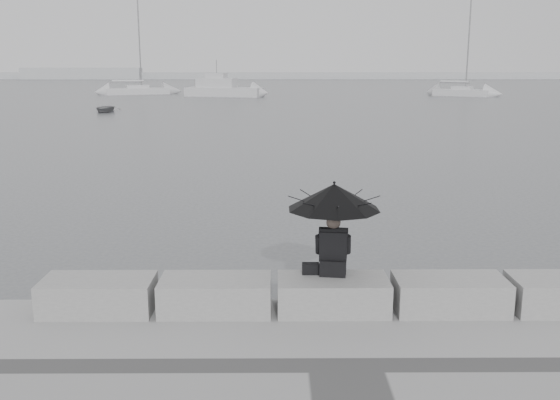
{
  "coord_description": "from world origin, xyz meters",
  "views": [
    {
      "loc": [
        -0.82,
        -8.97,
        4.04
      ],
      "look_at": [
        -0.74,
        3.0,
        1.4
      ],
      "focal_mm": 40.0,
      "sensor_mm": 36.0,
      "label": 1
    }
  ],
  "objects_px": {
    "sailboat_left": "(138,90)",
    "sailboat_right": "(462,92)",
    "seated_person": "(334,205)",
    "dinghy": "(105,109)",
    "motor_cruiser": "(224,89)"
  },
  "relations": [
    {
      "from": "sailboat_left",
      "to": "sailboat_right",
      "type": "xyz_separation_m",
      "value": [
        41.26,
        -4.63,
        0.02
      ]
    },
    {
      "from": "sailboat_left",
      "to": "sailboat_right",
      "type": "bearing_deg",
      "value": -24.99
    },
    {
      "from": "seated_person",
      "to": "dinghy",
      "type": "xyz_separation_m",
      "value": [
        -15.21,
        44.14,
        -1.76
      ]
    },
    {
      "from": "sailboat_right",
      "to": "motor_cruiser",
      "type": "distance_m",
      "value": 29.5
    },
    {
      "from": "sailboat_right",
      "to": "dinghy",
      "type": "relative_size",
      "value": 3.98
    },
    {
      "from": "sailboat_right",
      "to": "dinghy",
      "type": "height_order",
      "value": "sailboat_right"
    },
    {
      "from": "sailboat_left",
      "to": "dinghy",
      "type": "relative_size",
      "value": 3.98
    },
    {
      "from": "sailboat_left",
      "to": "motor_cruiser",
      "type": "distance_m",
      "value": 13.04
    },
    {
      "from": "seated_person",
      "to": "sailboat_left",
      "type": "bearing_deg",
      "value": 112.79
    },
    {
      "from": "seated_person",
      "to": "sailboat_left",
      "type": "height_order",
      "value": "sailboat_left"
    },
    {
      "from": "seated_person",
      "to": "dinghy",
      "type": "distance_m",
      "value": 46.72
    },
    {
      "from": "sailboat_right",
      "to": "motor_cruiser",
      "type": "xyz_separation_m",
      "value": [
        -29.48,
        -0.95,
        0.36
      ]
    },
    {
      "from": "sailboat_left",
      "to": "sailboat_right",
      "type": "height_order",
      "value": "same"
    },
    {
      "from": "sailboat_right",
      "to": "dinghy",
      "type": "xyz_separation_m",
      "value": [
        -37.51,
        -25.42,
        -0.26
      ]
    },
    {
      "from": "motor_cruiser",
      "to": "dinghy",
      "type": "bearing_deg",
      "value": -92.03
    }
  ]
}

